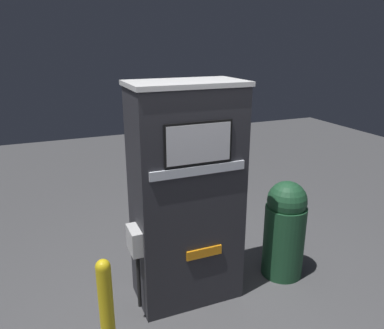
{
  "coord_description": "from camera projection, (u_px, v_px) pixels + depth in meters",
  "views": [
    {
      "loc": [
        -1.14,
        -2.61,
        2.33
      ],
      "look_at": [
        0.0,
        0.13,
        1.36
      ],
      "focal_mm": 35.0,
      "sensor_mm": 36.0,
      "label": 1
    }
  ],
  "objects": [
    {
      "name": "gas_pump",
      "position": [
        186.0,
        196.0,
        3.35
      ],
      "size": [
        1.05,
        0.57,
        2.03
      ],
      "color": "#28282D",
      "rests_on": "ground_plane"
    },
    {
      "name": "trash_bin",
      "position": [
        285.0,
        228.0,
        3.81
      ],
      "size": [
        0.42,
        0.42,
        1.03
      ],
      "color": "#1E4C2D",
      "rests_on": "ground_plane"
    },
    {
      "name": "ground_plane",
      "position": [
        198.0,
        309.0,
        3.43
      ],
      "size": [
        14.0,
        14.0,
        0.0
      ],
      "primitive_type": "plane",
      "color": "#4C4C4F"
    },
    {
      "name": "safety_bollard",
      "position": [
        106.0,
        307.0,
        2.79
      ],
      "size": [
        0.11,
        0.11,
        0.85
      ],
      "color": "yellow",
      "rests_on": "ground_plane"
    }
  ]
}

